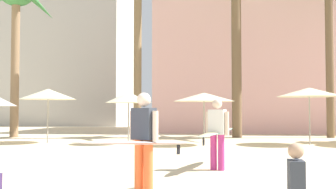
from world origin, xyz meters
TOP-DOWN VIEW (x-y plane):
  - hotel_pink at (9.96, 27.22)m, footprint 24.05×11.42m
  - cafe_umbrella_1 at (6.09, 13.24)m, footprint 2.73×2.73m
  - cafe_umbrella_2 at (-1.66, 12.73)m, footprint 2.03×2.03m
  - cafe_umbrella_3 at (-5.43, 12.92)m, footprint 2.54×2.54m
  - cafe_umbrella_5 at (1.64, 12.63)m, footprint 2.61×2.61m
  - person_far_left at (0.99, 1.98)m, footprint 1.57×2.96m
  - person_near_left at (3.57, 1.61)m, footprint 0.94×0.42m
  - person_mid_left at (2.22, 5.35)m, footprint 1.11×2.88m

SIDE VIEW (x-z plane):
  - person_near_left at x=3.57m, z-range -0.14..0.80m
  - person_mid_left at x=2.22m, z-range 0.06..1.78m
  - person_far_left at x=0.99m, z-range 0.07..1.80m
  - cafe_umbrella_2 at x=-1.66m, z-range 0.90..3.15m
  - cafe_umbrella_5 at x=1.64m, z-range 0.92..3.14m
  - cafe_umbrella_3 at x=-5.43m, z-range 0.98..3.43m
  - cafe_umbrella_1 at x=6.09m, z-range 1.02..3.46m
  - hotel_pink at x=9.96m, z-range 0.00..12.24m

